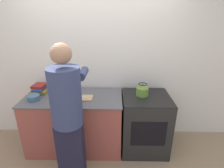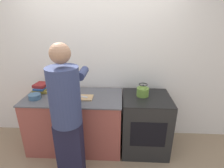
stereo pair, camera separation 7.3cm
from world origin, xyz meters
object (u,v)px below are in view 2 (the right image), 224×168
oven (145,123)px  canister_jar (58,88)px  knife (80,96)px  bowl_prep (35,97)px  person (67,112)px  cutting_board (81,98)px  kettle (143,91)px

oven → canister_jar: canister_jar is taller
knife → bowl_prep: bearing=-154.3°
person → canister_jar: bearing=115.9°
cutting_board → bowl_prep: bearing=-175.1°
kettle → canister_jar: size_ratio=1.12×
person → canister_jar: person is taller
person → kettle: size_ratio=9.56×
bowl_prep → oven: bearing=3.5°
kettle → cutting_board: bearing=-174.6°
knife → bowl_prep: 0.65m
bowl_prep → person: bearing=-37.5°
oven → bowl_prep: bowl_prep is taller
person → kettle: bearing=32.7°
knife → canister_jar: size_ratio=1.35×
cutting_board → oven: bearing=2.5°
person → kettle: person is taller
oven → person: size_ratio=0.51×
cutting_board → bowl_prep: 0.66m
canister_jar → person: bearing=-64.1°
person → cutting_board: bearing=84.9°
bowl_prep → canister_jar: size_ratio=1.03×
oven → canister_jar: size_ratio=5.49×
person → bowl_prep: size_ratio=10.35×
person → knife: person is taller
kettle → bowl_prep: size_ratio=1.08×
oven → kettle: 0.53m
person → canister_jar: (-0.35, 0.71, 0.01)m
person → cutting_board: person is taller
knife → bowl_prep: bowl_prep is taller
cutting_board → knife: knife is taller
knife → cutting_board: bearing=-41.8°
oven → kettle: size_ratio=4.90×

